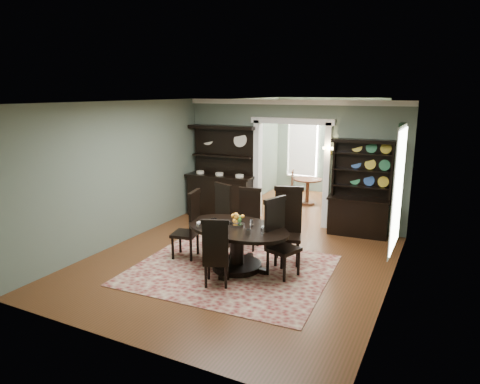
% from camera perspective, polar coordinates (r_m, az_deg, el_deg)
% --- Properties ---
extents(room, '(5.51, 6.01, 3.01)m').
position_cam_1_polar(room, '(7.80, -0.50, 1.35)').
color(room, brown).
rests_on(room, ground).
extents(parlor, '(3.51, 3.50, 3.01)m').
position_cam_1_polar(parlor, '(12.88, 10.73, 5.60)').
color(parlor, brown).
rests_on(parlor, ground).
extents(doorway_trim, '(2.08, 0.25, 2.57)m').
position_cam_1_polar(doorway_trim, '(10.47, 6.90, 4.56)').
color(doorway_trim, white).
rests_on(doorway_trim, floor).
extents(right_window, '(0.15, 1.47, 2.12)m').
position_cam_1_polar(right_window, '(7.88, 20.31, 0.81)').
color(right_window, white).
rests_on(right_window, wall_right).
extents(wall_sconce, '(0.27, 0.21, 0.21)m').
position_cam_1_polar(wall_sconce, '(10.01, 11.79, 5.55)').
color(wall_sconce, gold).
rests_on(wall_sconce, back_wall_right).
extents(rug, '(3.62, 3.12, 0.01)m').
position_cam_1_polar(rug, '(7.95, -1.24, -10.34)').
color(rug, maroon).
rests_on(rug, floor).
extents(dining_table, '(2.27, 2.23, 0.81)m').
position_cam_1_polar(dining_table, '(7.81, -0.43, -6.36)').
color(dining_table, black).
rests_on(dining_table, rug).
extents(centerpiece, '(1.39, 0.90, 0.23)m').
position_cam_1_polar(centerpiece, '(7.75, -0.46, -4.07)').
color(centerpiece, silver).
rests_on(centerpiece, dining_table).
extents(chair_far_left, '(0.63, 0.62, 1.34)m').
position_cam_1_polar(chair_far_left, '(8.88, -2.70, -2.98)').
color(chair_far_left, black).
rests_on(chair_far_left, rug).
extents(chair_far_mid, '(0.53, 0.51, 1.26)m').
position_cam_1_polar(chair_far_mid, '(8.87, 1.19, -3.28)').
color(chair_far_mid, black).
rests_on(chair_far_mid, rug).
extents(chair_far_right, '(0.66, 0.65, 1.45)m').
position_cam_1_polar(chair_far_right, '(8.17, 6.41, -4.10)').
color(chair_far_right, black).
rests_on(chair_far_right, rug).
extents(chair_end_left, '(0.57, 0.59, 1.35)m').
position_cam_1_polar(chair_end_left, '(8.32, -6.65, -4.14)').
color(chair_end_left, black).
rests_on(chair_end_left, rug).
extents(chair_end_right, '(0.63, 0.64, 1.39)m').
position_cam_1_polar(chair_end_right, '(7.58, 5.17, -5.71)').
color(chair_end_right, black).
rests_on(chair_end_right, rug).
extents(chair_near, '(0.57, 0.56, 1.20)m').
position_cam_1_polar(chair_near, '(7.08, -3.22, -7.92)').
color(chair_near, black).
rests_on(chair_near, rug).
extents(sideboard, '(1.81, 0.73, 2.35)m').
position_cam_1_polar(sideboard, '(11.11, -2.51, 0.95)').
color(sideboard, black).
rests_on(sideboard, floor).
extents(welsh_dresser, '(1.42, 0.61, 2.16)m').
position_cam_1_polar(welsh_dresser, '(9.97, 15.65, -1.18)').
color(welsh_dresser, black).
rests_on(welsh_dresser, floor).
extents(parlor_table, '(0.80, 0.80, 0.74)m').
position_cam_1_polar(parlor_table, '(12.45, 9.00, 0.59)').
color(parlor_table, '#552D18').
rests_on(parlor_table, parlor_floor).
extents(parlor_chair_left, '(0.45, 0.44, 0.98)m').
position_cam_1_polar(parlor_chair_left, '(12.42, 6.46, 0.82)').
color(parlor_chair_left, '#552D18').
rests_on(parlor_chair_left, parlor_floor).
extents(parlor_chair_right, '(0.47, 0.45, 1.04)m').
position_cam_1_polar(parlor_chair_right, '(12.11, 12.05, 0.44)').
color(parlor_chair_right, '#552D18').
rests_on(parlor_chair_right, parlor_floor).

